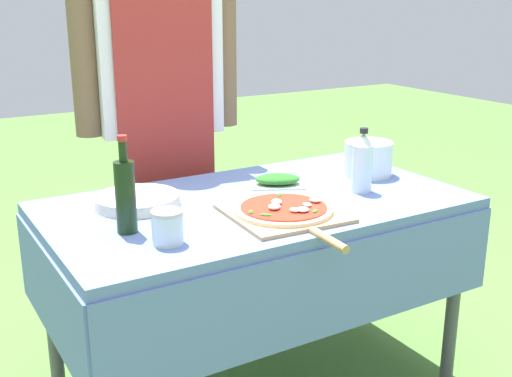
{
  "coord_description": "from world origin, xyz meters",
  "views": [
    {
      "loc": [
        -1.02,
        -1.7,
        1.36
      ],
      "look_at": [
        -0.0,
        0.0,
        0.76
      ],
      "focal_mm": 45.0,
      "sensor_mm": 36.0,
      "label": 1
    }
  ],
  "objects": [
    {
      "name": "person_cook",
      "position": [
        -0.08,
        0.6,
        1.0
      ],
      "size": [
        0.63,
        0.26,
        1.7
      ],
      "rotation": [
        0.0,
        0.0,
        3.0
      ],
      "color": "#333D56",
      "rests_on": "ground"
    },
    {
      "name": "oil_bottle",
      "position": [
        -0.46,
        -0.06,
        0.83
      ],
      "size": [
        0.06,
        0.06,
        0.28
      ],
      "color": "black",
      "rests_on": "prep_table"
    },
    {
      "name": "prep_table",
      "position": [
        0.0,
        0.0,
        0.63
      ],
      "size": [
        1.37,
        0.76,
        0.72
      ],
      "color": "#607AB7",
      "rests_on": "ground"
    },
    {
      "name": "plate_stack",
      "position": [
        -0.35,
        0.15,
        0.74
      ],
      "size": [
        0.27,
        0.27,
        0.03
      ],
      "color": "beige",
      "rests_on": "prep_table"
    },
    {
      "name": "pizza_on_peel",
      "position": [
        -0.01,
        -0.18,
        0.73
      ],
      "size": [
        0.34,
        0.5,
        0.05
      ],
      "rotation": [
        0.0,
        0.0,
        -0.06
      ],
      "color": "tan",
      "rests_on": "prep_table"
    },
    {
      "name": "water_bottle",
      "position": [
        0.35,
        -0.1,
        0.82
      ],
      "size": [
        0.07,
        0.07,
        0.22
      ],
      "color": "silver",
      "rests_on": "prep_table"
    },
    {
      "name": "mixing_tub",
      "position": [
        0.51,
        0.05,
        0.78
      ],
      "size": [
        0.18,
        0.18,
        0.13
      ],
      "primitive_type": "cylinder",
      "color": "silver",
      "rests_on": "prep_table"
    },
    {
      "name": "sauce_jar",
      "position": [
        -0.4,
        -0.2,
        0.76
      ],
      "size": [
        0.09,
        0.09,
        0.09
      ],
      "color": "silver",
      "rests_on": "prep_table"
    },
    {
      "name": "herb_container",
      "position": [
        0.15,
        0.1,
        0.74
      ],
      "size": [
        0.22,
        0.19,
        0.04
      ],
      "rotation": [
        0.0,
        0.0,
        -0.48
      ],
      "color": "silver",
      "rests_on": "prep_table"
    }
  ]
}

